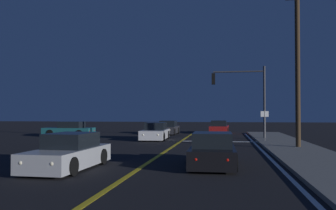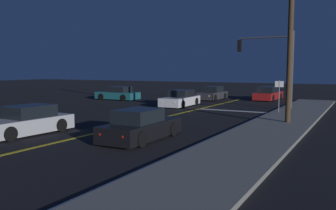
% 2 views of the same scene
% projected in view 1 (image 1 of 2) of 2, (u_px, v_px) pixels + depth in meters
% --- Properties ---
extents(sidewalk_right, '(3.20, 44.31, 0.15)m').
position_uv_depth(sidewalk_right, '(320.00, 162.00, 14.89)').
color(sidewalk_right, slate).
rests_on(sidewalk_right, ground).
extents(lane_line_center, '(0.20, 41.85, 0.01)m').
position_uv_depth(lane_line_center, '(153.00, 160.00, 16.00)').
color(lane_line_center, gold).
rests_on(lane_line_center, ground).
extents(lane_line_edge_right, '(0.16, 41.85, 0.01)m').
position_uv_depth(lane_line_edge_right, '(274.00, 162.00, 15.18)').
color(lane_line_edge_right, white).
rests_on(lane_line_edge_right, ground).
extents(stop_bar, '(5.53, 0.50, 0.01)m').
position_uv_depth(stop_bar, '(218.00, 141.00, 26.24)').
color(stop_bar, white).
rests_on(stop_bar, ground).
extents(car_lead_oncoming_white, '(1.97, 4.51, 1.34)m').
position_uv_depth(car_lead_oncoming_white, '(155.00, 132.00, 28.11)').
color(car_lead_oncoming_white, silver).
rests_on(car_lead_oncoming_white, ground).
extents(car_side_waiting_silver, '(1.94, 4.54, 1.34)m').
position_uv_depth(car_side_waiting_silver, '(69.00, 153.00, 13.46)').
color(car_side_waiting_silver, '#B2B5BA').
rests_on(car_side_waiting_silver, ground).
extents(car_far_approaching_charcoal, '(1.87, 4.24, 1.34)m').
position_uv_depth(car_far_approaching_charcoal, '(168.00, 128.00, 35.39)').
color(car_far_approaching_charcoal, '#2D2D33').
rests_on(car_far_approaching_charcoal, ground).
extents(car_mid_block_black, '(1.87, 4.33, 1.34)m').
position_uv_depth(car_mid_block_black, '(213.00, 151.00, 14.11)').
color(car_mid_block_black, black).
rests_on(car_mid_block_black, ground).
extents(car_following_oncoming_teal, '(4.42, 1.96, 1.34)m').
position_uv_depth(car_following_oncoming_teal, '(69.00, 130.00, 31.98)').
color(car_following_oncoming_teal, '#195960').
rests_on(car_following_oncoming_teal, ground).
extents(car_parked_curb_red, '(2.03, 4.74, 1.34)m').
position_uv_depth(car_parked_curb_red, '(219.00, 128.00, 36.82)').
color(car_parked_curb_red, maroon).
rests_on(car_parked_curb_red, ground).
extents(traffic_signal_near_right, '(4.21, 0.28, 5.80)m').
position_uv_depth(traffic_signal_near_right, '(245.00, 91.00, 28.28)').
color(traffic_signal_near_right, '#38383D').
rests_on(traffic_signal_near_right, ground).
extents(utility_pole_right, '(1.55, 0.28, 10.21)m').
position_uv_depth(utility_pole_right, '(298.00, 58.00, 20.76)').
color(utility_pole_right, '#42301E').
rests_on(utility_pole_right, ground).
extents(street_sign_corner, '(0.56, 0.11, 2.29)m').
position_uv_depth(street_sign_corner, '(265.00, 121.00, 25.28)').
color(street_sign_corner, slate).
rests_on(street_sign_corner, ground).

